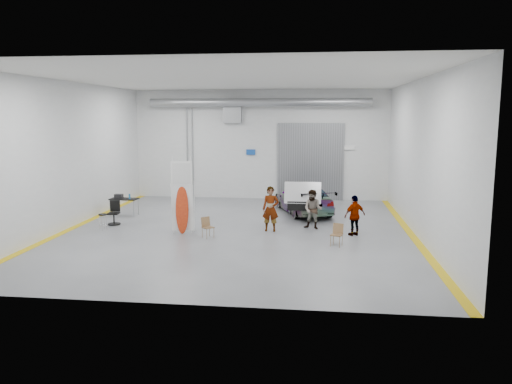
# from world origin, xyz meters

# --- Properties ---
(ground) EXTENTS (16.00, 16.00, 0.00)m
(ground) POSITION_xyz_m (0.00, 0.00, 0.00)
(ground) COLOR slate
(ground) RESTS_ON ground
(room_shell) EXTENTS (14.02, 16.18, 6.01)m
(room_shell) POSITION_xyz_m (0.24, 2.22, 4.08)
(room_shell) COLOR silver
(room_shell) RESTS_ON ground
(sedan_car) EXTENTS (3.34, 5.04, 1.36)m
(sedan_car) POSITION_xyz_m (2.53, 4.12, 0.68)
(sedan_car) COLOR silver
(sedan_car) RESTS_ON ground
(person_a) EXTENTS (0.68, 0.46, 1.82)m
(person_a) POSITION_xyz_m (1.32, 0.11, 0.91)
(person_a) COLOR brown
(person_a) RESTS_ON ground
(person_b) EXTENTS (0.95, 0.83, 1.62)m
(person_b) POSITION_xyz_m (3.01, 0.72, 0.81)
(person_b) COLOR teal
(person_b) RESTS_ON ground
(person_c) EXTENTS (0.98, 0.80, 1.58)m
(person_c) POSITION_xyz_m (4.62, -0.25, 0.79)
(person_c) COLOR brown
(person_c) RESTS_ON ground
(surfboard_display) EXTENTS (0.86, 0.29, 3.04)m
(surfboard_display) POSITION_xyz_m (-2.12, -0.68, 1.23)
(surfboard_display) COLOR white
(surfboard_display) RESTS_ON ground
(folding_chair_near) EXTENTS (0.52, 0.59, 0.78)m
(folding_chair_near) POSITION_xyz_m (-0.94, -1.26, 0.24)
(folding_chair_near) COLOR brown
(folding_chair_near) RESTS_ON ground
(folding_chair_far) EXTENTS (0.48, 0.51, 0.80)m
(folding_chair_far) POSITION_xyz_m (3.87, -1.92, 0.25)
(folding_chair_far) COLOR brown
(folding_chair_far) RESTS_ON ground
(shop_stool) EXTENTS (0.34, 0.34, 0.68)m
(shop_stool) POSITION_xyz_m (-5.44, -0.55, 0.34)
(shop_stool) COLOR black
(shop_stool) RESTS_ON ground
(work_table) EXTENTS (1.30, 0.70, 1.04)m
(work_table) POSITION_xyz_m (-5.79, 2.45, 0.80)
(work_table) COLOR gray
(work_table) RESTS_ON ground
(office_chair) EXTENTS (0.54, 0.54, 1.01)m
(office_chair) POSITION_xyz_m (-5.41, 0.54, 0.44)
(office_chair) COLOR black
(office_chair) RESTS_ON ground
(trunk_lid) EXTENTS (1.58, 0.96, 0.04)m
(trunk_lid) POSITION_xyz_m (2.53, 2.04, 1.38)
(trunk_lid) COLOR silver
(trunk_lid) RESTS_ON sedan_car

